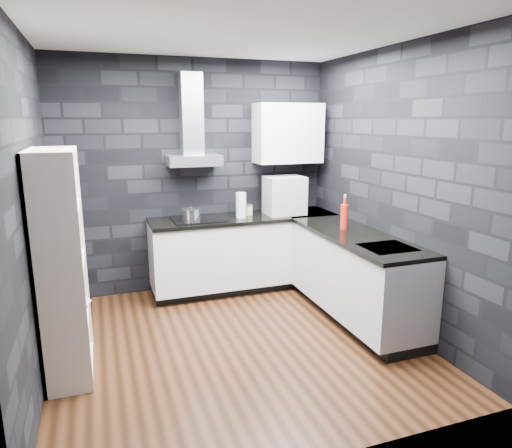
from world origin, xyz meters
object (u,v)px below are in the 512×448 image
utensil_crock (273,208)px  appliance_garage (284,195)px  pot (191,216)px  glass_vase (241,205)px  bookshelf (62,265)px  red_bottle (344,217)px  fruit_bowl (60,265)px  storage_jar (249,210)px

utensil_crock → appliance_garage: (0.13, -0.06, 0.16)m
pot → utensil_crock: same height
glass_vase → bookshelf: (-1.86, -1.24, -0.15)m
pot → red_bottle: red_bottle is taller
glass_vase → utensil_crock: bearing=11.1°
bookshelf → fruit_bowl: (0.00, -0.11, 0.04)m
pot → bookshelf: (-1.27, -1.20, -0.07)m
pot → utensil_crock: bearing=7.0°
glass_vase → appliance_garage: 0.56m
fruit_bowl → red_bottle: bearing=9.4°
red_bottle → bookshelf: size_ratio=0.14×
glass_vase → bookshelf: 2.24m
red_bottle → fruit_bowl: size_ratio=1.12×
glass_vase → storage_jar: 0.19m
pot → storage_jar: (0.72, 0.15, -0.02)m
red_bottle → appliance_garage: bearing=106.9°
pot → glass_vase: (0.60, 0.04, 0.07)m
storage_jar → bookshelf: 2.40m
red_bottle → utensil_crock: bearing=112.4°
red_bottle → bookshelf: bearing=-172.9°
pot → storage_jar: bearing=11.4°
pot → storage_jar: 0.74m
glass_vase → pot: bearing=-176.0°
fruit_bowl → glass_vase: bearing=35.8°
red_bottle → fruit_bowl: (-2.70, -0.45, -0.09)m
pot → storage_jar: size_ratio=1.83×
utensil_crock → red_bottle: 1.07m
storage_jar → bookshelf: size_ratio=0.06×
bookshelf → fruit_bowl: bearing=-98.2°
bookshelf → red_bottle: bearing=-1.1°
glass_vase → utensil_crock: (0.43, 0.08, -0.08)m
utensil_crock → appliance_garage: size_ratio=0.29×
red_bottle → fruit_bowl: red_bottle is taller
utensil_crock → storage_jar: bearing=176.1°
storage_jar → bookshelf: (-1.99, -1.34, -0.06)m
storage_jar → pot: bearing=-168.6°
red_bottle → bookshelf: 2.73m
fruit_bowl → appliance_garage: bearing=29.6°
pot → red_bottle: 1.67m
glass_vase → appliance_garage: appliance_garage is taller
bookshelf → appliance_garage: bearing=19.4°
red_bottle → bookshelf: bookshelf is taller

